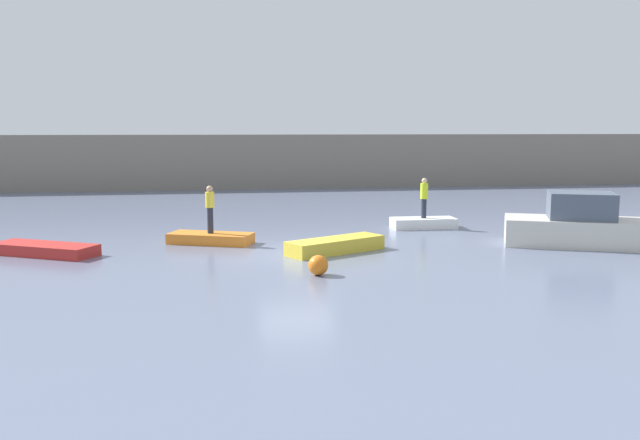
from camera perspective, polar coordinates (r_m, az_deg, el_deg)
The scene contains 10 objects.
ground_plane at distance 22.57m, azimuth -2.02°, elevation -2.88°, with size 120.00×120.00×0.00m, color slate.
embankment_wall at distance 46.77m, azimuth -5.72°, elevation 4.97°, with size 80.00×1.20×3.75m, color gray.
motorboat at distance 25.78m, azimuth 22.11°, elevation -0.52°, with size 6.50×4.37×1.93m.
rowboat_red at distance 24.10m, azimuth -22.45°, elevation -2.33°, with size 3.64×1.22×0.38m, color red.
rowboat_orange at distance 24.83m, azimuth -9.30°, elevation -1.55°, with size 3.03×1.18×0.38m, color orange.
rowboat_yellow at distance 22.76m, azimuth 1.33°, elevation -2.18°, with size 3.57×1.06×0.48m, color gold.
rowboat_white at distance 28.60m, azimuth 8.81°, elevation -0.26°, with size 2.68×1.17×0.43m, color white.
person_hiviz_shirt at distance 28.46m, azimuth 8.86°, elevation 2.04°, with size 0.32×0.32×1.69m.
person_yellow_shirt at distance 24.67m, azimuth -9.36°, elevation 1.12°, with size 0.32×0.32×1.75m.
mooring_buoy at distance 19.24m, azimuth -0.15°, elevation -3.88°, with size 0.59×0.59×0.59m, color orange.
Camera 1 is at (-2.68, -22.02, 4.21)m, focal length 37.55 mm.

